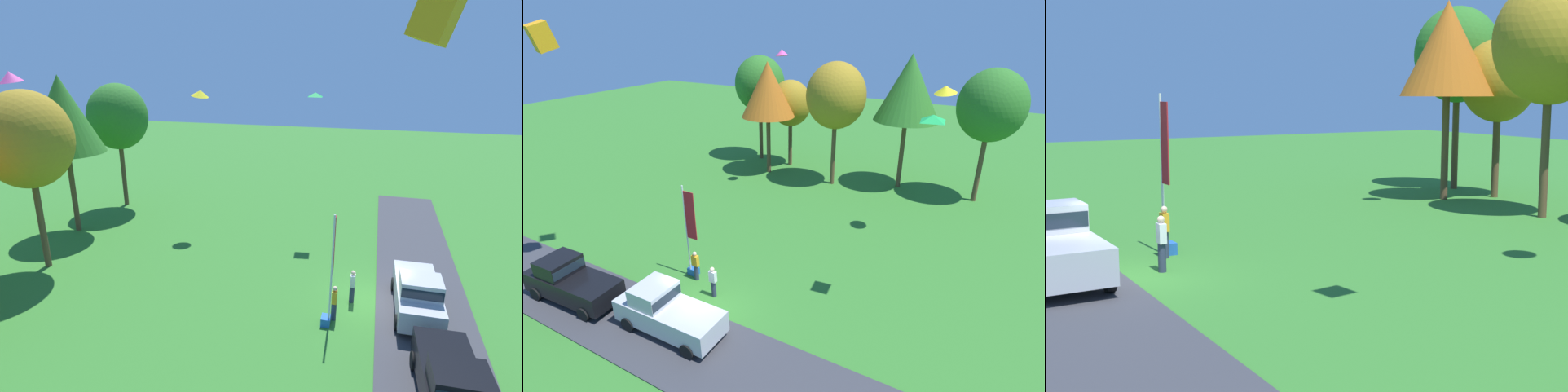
% 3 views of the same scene
% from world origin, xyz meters
% --- Properties ---
extents(ground_plane, '(120.00, 120.00, 0.00)m').
position_xyz_m(ground_plane, '(0.00, 0.00, 0.00)').
color(ground_plane, '#337528').
extents(pavement_strip, '(36.00, 4.40, 0.06)m').
position_xyz_m(pavement_strip, '(0.00, -2.17, 0.03)').
color(pavement_strip, '#38383D').
rests_on(pavement_strip, ground).
extents(car_pickup_far_end, '(5.03, 2.12, 2.14)m').
position_xyz_m(car_pickup_far_end, '(-0.58, -1.77, 1.11)').
color(car_pickup_far_end, '#B7B7BC').
rests_on(car_pickup_far_end, ground).
extents(person_watching_sky, '(0.36, 0.24, 1.71)m').
position_xyz_m(person_watching_sky, '(-0.33, 1.19, 0.88)').
color(person_watching_sky, '#2D334C').
rests_on(person_watching_sky, ground).
extents(person_beside_suv, '(0.36, 0.24, 1.71)m').
position_xyz_m(person_beside_suv, '(-2.06, 1.89, 0.88)').
color(person_beside_suv, '#2D334C').
rests_on(person_beside_suv, ground).
extents(tree_right_of_center, '(4.70, 4.70, 9.93)m').
position_xyz_m(tree_right_of_center, '(-10.31, 21.52, 7.31)').
color(tree_right_of_center, brown).
rests_on(tree_right_of_center, ground).
extents(tree_lone_near, '(4.62, 4.62, 9.75)m').
position_xyz_m(tree_lone_near, '(-7.50, 18.36, 7.41)').
color(tree_lone_near, brown).
rests_on(tree_lone_near, ground).
extents(tree_far_left, '(3.78, 3.78, 7.98)m').
position_xyz_m(tree_far_left, '(-6.77, 21.10, 5.87)').
color(tree_far_left, brown).
rests_on(tree_far_left, ground).
extents(tree_left_of_center, '(4.75, 4.75, 10.02)m').
position_xyz_m(tree_left_of_center, '(-1.28, 18.48, 7.38)').
color(tree_left_of_center, brown).
rests_on(tree_left_of_center, ground).
extents(flag_banner, '(0.71, 0.08, 5.31)m').
position_xyz_m(flag_banner, '(-2.35, 2.04, 3.36)').
color(flag_banner, silver).
rests_on(flag_banner, ground).
extents(cooler_box, '(0.56, 0.40, 0.40)m').
position_xyz_m(cooler_box, '(-2.54, 2.18, 0.20)').
color(cooler_box, blue).
rests_on(cooler_box, ground).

